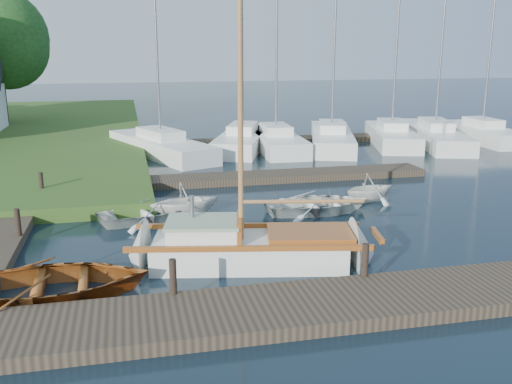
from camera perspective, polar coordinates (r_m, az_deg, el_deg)
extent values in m
plane|color=black|center=(18.02, 0.00, -3.70)|extent=(160.00, 160.00, 0.00)
cube|color=#312821|center=(12.59, 6.19, -11.26)|extent=(18.00, 2.20, 0.30)
cube|color=#312821|center=(24.53, 1.18, 1.52)|extent=(14.00, 1.60, 0.30)
cube|color=#312821|center=(35.92, 9.98, 5.38)|extent=(30.00, 1.60, 0.30)
cylinder|color=black|center=(12.70, -8.30, -8.36)|extent=(0.16, 0.16, 0.80)
cylinder|color=black|center=(13.74, 10.86, -6.69)|extent=(0.16, 0.16, 0.80)
cylinder|color=black|center=(17.69, -22.72, -2.81)|extent=(0.16, 0.16, 0.80)
cylinder|color=black|center=(22.48, -20.68, 0.85)|extent=(0.16, 0.16, 0.80)
cube|color=white|center=(15.18, -0.71, -6.28)|extent=(5.29, 2.94, 0.90)
cone|color=white|center=(15.52, 10.68, -6.07)|extent=(1.66, 2.18, 1.96)
cone|color=white|center=(15.43, -11.80, -6.25)|extent=(1.36, 2.12, 1.96)
cube|color=brown|center=(15.90, -0.77, -3.37)|extent=(6.10, 1.33, 0.14)
cube|color=brown|center=(14.12, -0.66, -5.68)|extent=(6.10, 1.33, 0.14)
cube|color=brown|center=(15.43, 12.04, -4.25)|extent=(0.33, 1.10, 0.14)
cube|color=white|center=(14.99, -5.32, -3.90)|extent=(2.04, 1.73, 0.44)
cube|color=#98B08C|center=(14.91, -5.34, -2.99)|extent=(2.16, 1.84, 0.08)
cube|color=brown|center=(14.93, -1.68, -3.59)|extent=(0.39, 1.40, 0.60)
cylinder|color=slate|center=(15.13, -6.44, -1.46)|extent=(0.12, 0.12, 0.60)
cube|color=brown|center=(15.10, 5.38, -4.24)|extent=(2.45, 1.90, 0.20)
cylinder|color=#945B30|center=(14.23, -1.59, 11.53)|extent=(0.14, 0.14, 8.40)
cylinder|color=#945B30|center=(14.82, 4.69, -0.95)|extent=(3.16, 0.72, 0.10)
imported|color=brown|center=(13.88, -19.92, -8.19)|extent=(4.49, 3.25, 0.92)
imported|color=white|center=(19.21, -10.36, -1.67)|extent=(4.10, 3.46, 0.73)
imported|color=white|center=(19.30, -7.07, -0.61)|extent=(2.85, 2.60, 1.28)
imported|color=white|center=(19.86, 6.22, -0.92)|extent=(3.73, 2.68, 0.77)
imported|color=white|center=(21.58, 11.35, 0.62)|extent=(2.54, 2.32, 1.14)
cube|color=white|center=(30.69, -9.50, 4.48)|extent=(5.42, 8.93, 0.90)
cube|color=white|center=(30.59, -9.55, 5.77)|extent=(2.48, 3.37, 0.50)
cylinder|color=slate|center=(30.27, -9.95, 15.17)|extent=(0.12, 0.12, 10.49)
cube|color=white|center=(32.37, -1.34, 5.17)|extent=(4.89, 8.40, 0.90)
cube|color=white|center=(32.27, -1.34, 6.40)|extent=(2.30, 3.16, 0.50)
cylinder|color=slate|center=(31.97, -1.39, 14.52)|extent=(0.12, 0.12, 9.61)
cube|color=white|center=(31.96, 2.00, 5.05)|extent=(2.54, 7.55, 0.90)
cube|color=white|center=(31.86, 2.01, 6.29)|extent=(1.52, 2.67, 0.50)
cylinder|color=slate|center=(31.57, 2.10, 16.30)|extent=(0.12, 0.12, 11.58)
cube|color=white|center=(33.37, 7.56, 5.33)|extent=(4.81, 9.21, 0.90)
cube|color=white|center=(33.27, 7.60, 6.52)|extent=(2.29, 3.42, 0.50)
cylinder|color=slate|center=(32.99, 7.91, 15.73)|extent=(0.12, 0.12, 11.16)
cube|color=white|center=(34.80, 13.39, 5.43)|extent=(4.35, 8.17, 0.90)
cube|color=white|center=(34.70, 13.45, 6.57)|extent=(2.13, 3.04, 0.50)
cylinder|color=slate|center=(34.43, 13.91, 14.25)|extent=(0.12, 0.12, 9.79)
cube|color=white|center=(35.69, 17.45, 5.37)|extent=(4.82, 9.92, 0.90)
cube|color=white|center=(35.60, 17.53, 6.49)|extent=(2.29, 3.65, 0.50)
cylinder|color=slate|center=(35.33, 18.14, 14.44)|extent=(0.12, 0.12, 10.38)
cube|color=white|center=(37.47, 21.66, 5.42)|extent=(2.45, 7.15, 0.90)
cube|color=white|center=(37.38, 21.75, 6.48)|extent=(1.49, 2.53, 0.50)
cylinder|color=slate|center=(37.12, 22.46, 13.96)|extent=(0.12, 0.12, 10.28)
cylinder|color=#332114|center=(43.61, -23.92, 8.82)|extent=(0.36, 0.36, 3.67)
sphere|color=#164413|center=(43.11, -23.77, 13.14)|extent=(5.71, 5.71, 5.71)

